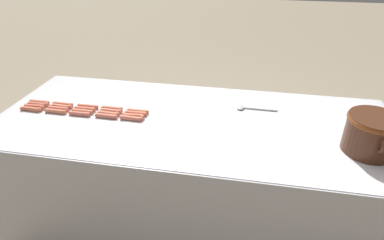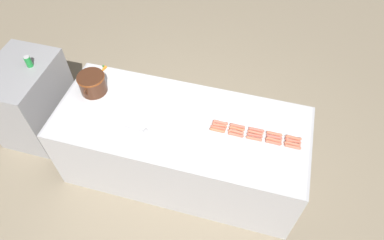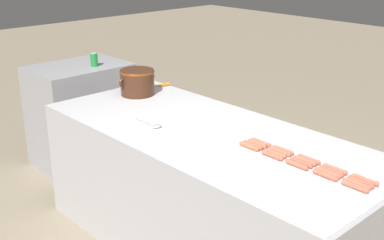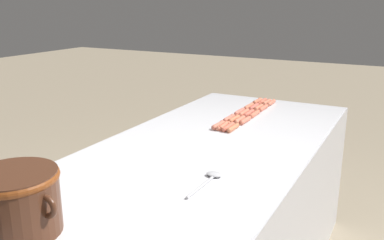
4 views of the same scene
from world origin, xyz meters
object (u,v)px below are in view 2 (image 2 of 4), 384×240
(hot_dog_0, at_px, (293,147))
(hot_dog_2, at_px, (254,138))
(hot_dog_14, at_px, (220,125))
(hot_dog_4, at_px, (217,130))
(hot_dog_3, at_px, (236,135))
(hot_dog_6, at_px, (273,140))
(soda_can, at_px, (28,61))
(hot_dog_8, at_px, (236,132))
(hot_dog_18, at_px, (237,126))
(hot_dog_1, at_px, (274,142))
(back_cabinet, at_px, (31,100))
(hot_dog_10, at_px, (293,141))
(hot_dog_9, at_px, (218,128))
(hot_dog_13, at_px, (237,129))
(hot_dog_19, at_px, (220,122))
(hot_dog_5, at_px, (292,144))
(hot_dog_12, at_px, (255,132))
(hot_dog_15, at_px, (293,138))
(hot_dog_7, at_px, (255,135))
(hot_dog_16, at_px, (274,134))
(bean_pot, at_px, (92,83))
(carrot, at_px, (101,71))
(serving_spoon, at_px, (141,130))
(hot_dog_11, at_px, (274,137))
(hot_dog_17, at_px, (256,130))

(hot_dog_0, relative_size, hot_dog_2, 1.00)
(hot_dog_14, bearing_deg, hot_dog_4, 173.52)
(hot_dog_3, relative_size, hot_dog_14, 1.00)
(hot_dog_6, height_order, soda_can, soda_can)
(hot_dog_6, height_order, hot_dog_8, same)
(hot_dog_8, xyz_separation_m, hot_dog_18, (0.07, -0.00, 0.00))
(hot_dog_6, bearing_deg, hot_dog_1, -171.29)
(back_cabinet, height_order, hot_dog_10, back_cabinet)
(hot_dog_9, relative_size, hot_dog_13, 1.00)
(hot_dog_10, bearing_deg, hot_dog_18, 86.05)
(hot_dog_19, bearing_deg, hot_dog_3, -121.05)
(hot_dog_4, distance_m, soda_can, 2.14)
(hot_dog_5, xyz_separation_m, hot_dog_12, (0.04, 0.35, 0.00))
(hot_dog_6, height_order, hot_dog_15, same)
(hot_dog_4, xyz_separation_m, hot_dog_8, (0.03, -0.17, 0.00))
(hot_dog_7, relative_size, hot_dog_18, 1.00)
(hot_dog_8, distance_m, hot_dog_19, 0.18)
(hot_dog_0, bearing_deg, hot_dog_12, 78.65)
(hot_dog_10, bearing_deg, back_cabinet, 87.97)
(hot_dog_2, distance_m, hot_dog_12, 0.07)
(hot_dog_16, xyz_separation_m, hot_dog_18, (0.00, 0.35, 0.00))
(back_cabinet, xyz_separation_m, hot_dog_7, (-0.14, -2.61, 0.42))
(hot_dog_4, xyz_separation_m, bean_pot, (0.18, 1.35, 0.10))
(hot_dog_19, bearing_deg, hot_dog_1, -100.76)
(hot_dog_8, distance_m, bean_pot, 1.53)
(hot_dog_5, height_order, soda_can, soda_can)
(back_cabinet, relative_size, hot_dog_7, 6.52)
(bean_pot, bearing_deg, hot_dog_13, -94.11)
(hot_dog_0, xyz_separation_m, hot_dog_15, (0.10, 0.00, 0.00))
(hot_dog_1, distance_m, hot_dog_18, 0.37)
(hot_dog_9, bearing_deg, hot_dog_8, -90.20)
(hot_dog_12, height_order, hot_dog_13, same)
(hot_dog_10, relative_size, hot_dog_14, 1.00)
(hot_dog_2, bearing_deg, carrot, 75.45)
(hot_dog_6, relative_size, hot_dog_13, 1.00)
(hot_dog_13, height_order, serving_spoon, hot_dog_13)
(hot_dog_1, xyz_separation_m, carrot, (0.45, 1.92, 0.00))
(hot_dog_2, xyz_separation_m, hot_dog_16, (0.10, -0.18, 0.00))
(hot_dog_19, xyz_separation_m, carrot, (0.35, 1.40, 0.00))
(hot_dog_0, distance_m, hot_dog_19, 0.70)
(hot_dog_3, xyz_separation_m, carrot, (0.45, 1.57, 0.00))
(hot_dog_3, bearing_deg, hot_dog_11, -78.84)
(hot_dog_1, xyz_separation_m, hot_dog_9, (0.03, 0.53, 0.00))
(hot_dog_11, height_order, hot_dog_19, same)
(hot_dog_1, height_order, hot_dog_11, same)
(hot_dog_15, height_order, bean_pot, bean_pot)
(hot_dog_16, xyz_separation_m, hot_dog_17, (0.00, 0.17, 0.00))
(hot_dog_5, bearing_deg, serving_spoon, 98.85)
(hot_dog_11, height_order, soda_can, soda_can)
(hot_dog_10, relative_size, hot_dog_12, 1.00)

